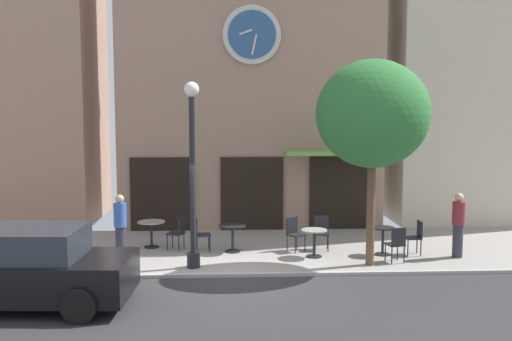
{
  "coord_description": "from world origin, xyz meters",
  "views": [
    {
      "loc": [
        -0.08,
        -13.15,
        3.87
      ],
      "look_at": [
        0.7,
        2.63,
        2.16
      ],
      "focal_mm": 41.52,
      "sensor_mm": 36.0,
      "label": 1
    }
  ],
  "objects_px": {
    "cafe_chair_by_entrance": "(294,231)",
    "cafe_chair_mid_row": "(397,242)",
    "pedestrian_blue": "(120,226)",
    "cafe_chair_outer": "(178,231)",
    "pedestrian_maroon": "(458,224)",
    "cafe_table_near_curb": "(233,233)",
    "cafe_table_rightmost": "(314,238)",
    "parked_car_black": "(20,268)",
    "cafe_chair_near_tree": "(416,235)",
    "cafe_chair_facing_street": "(200,232)",
    "street_lamp": "(193,175)",
    "cafe_table_center": "(383,237)",
    "cafe_table_leftmost": "(151,228)",
    "cafe_chair_facing_wall": "(321,230)",
    "street_tree": "(373,114)"
  },
  "relations": [
    {
      "from": "cafe_chair_by_entrance",
      "to": "cafe_chair_mid_row",
      "type": "height_order",
      "value": "same"
    },
    {
      "from": "cafe_chair_by_entrance",
      "to": "pedestrian_blue",
      "type": "distance_m",
      "value": 4.57
    },
    {
      "from": "cafe_chair_outer",
      "to": "pedestrian_maroon",
      "type": "xyz_separation_m",
      "value": [
        7.25,
        -1.13,
        0.33
      ]
    },
    {
      "from": "cafe_table_near_curb",
      "to": "cafe_chair_outer",
      "type": "xyz_separation_m",
      "value": [
        -1.46,
        0.28,
        0.01
      ]
    },
    {
      "from": "cafe_table_rightmost",
      "to": "cafe_chair_mid_row",
      "type": "height_order",
      "value": "cafe_chair_mid_row"
    },
    {
      "from": "pedestrian_blue",
      "to": "parked_car_black",
      "type": "distance_m",
      "value": 3.7
    },
    {
      "from": "cafe_chair_near_tree",
      "to": "cafe_chair_facing_street",
      "type": "bearing_deg",
      "value": 173.75
    },
    {
      "from": "cafe_chair_by_entrance",
      "to": "cafe_table_rightmost",
      "type": "bearing_deg",
      "value": -57.3
    },
    {
      "from": "cafe_table_near_curb",
      "to": "parked_car_black",
      "type": "bearing_deg",
      "value": -135.27
    },
    {
      "from": "cafe_table_rightmost",
      "to": "pedestrian_maroon",
      "type": "xyz_separation_m",
      "value": [
        3.69,
        -0.21,
        0.37
      ]
    },
    {
      "from": "cafe_table_near_curb",
      "to": "cafe_table_rightmost",
      "type": "bearing_deg",
      "value": -16.78
    },
    {
      "from": "street_lamp",
      "to": "cafe_chair_by_entrance",
      "type": "height_order",
      "value": "street_lamp"
    },
    {
      "from": "cafe_chair_by_entrance",
      "to": "cafe_chair_facing_street",
      "type": "xyz_separation_m",
      "value": [
        -2.53,
        0.04,
        0.0
      ]
    },
    {
      "from": "cafe_table_center",
      "to": "parked_car_black",
      "type": "distance_m",
      "value": 8.86
    },
    {
      "from": "cafe_table_leftmost",
      "to": "cafe_chair_facing_wall",
      "type": "height_order",
      "value": "cafe_chair_facing_wall"
    },
    {
      "from": "cafe_chair_mid_row",
      "to": "street_tree",
      "type": "bearing_deg",
      "value": -168.89
    },
    {
      "from": "cafe_table_rightmost",
      "to": "pedestrian_maroon",
      "type": "bearing_deg",
      "value": -3.3
    },
    {
      "from": "street_lamp",
      "to": "cafe_table_leftmost",
      "type": "xyz_separation_m",
      "value": [
        -1.27,
        2.1,
        -1.73
      ]
    },
    {
      "from": "cafe_table_leftmost",
      "to": "pedestrian_blue",
      "type": "height_order",
      "value": "pedestrian_blue"
    },
    {
      "from": "cafe_table_near_curb",
      "to": "cafe_table_center",
      "type": "distance_m",
      "value": 3.95
    },
    {
      "from": "street_lamp",
      "to": "pedestrian_blue",
      "type": "xyz_separation_m",
      "value": [
        -1.88,
        0.82,
        -1.4
      ]
    },
    {
      "from": "parked_car_black",
      "to": "cafe_table_near_curb",
      "type": "bearing_deg",
      "value": 44.73
    },
    {
      "from": "street_lamp",
      "to": "cafe_table_center",
      "type": "bearing_deg",
      "value": 11.36
    },
    {
      "from": "cafe_table_center",
      "to": "cafe_chair_outer",
      "type": "bearing_deg",
      "value": 171.64
    },
    {
      "from": "cafe_chair_mid_row",
      "to": "cafe_chair_outer",
      "type": "bearing_deg",
      "value": 163.84
    },
    {
      "from": "cafe_table_center",
      "to": "cafe_chair_mid_row",
      "type": "distance_m",
      "value": 0.82
    },
    {
      "from": "cafe_chair_mid_row",
      "to": "pedestrian_blue",
      "type": "distance_m",
      "value": 6.93
    },
    {
      "from": "street_lamp",
      "to": "cafe_chair_facing_wall",
      "type": "bearing_deg",
      "value": 26.3
    },
    {
      "from": "street_tree",
      "to": "street_lamp",
      "type": "bearing_deg",
      "value": -179.5
    },
    {
      "from": "cafe_table_leftmost",
      "to": "cafe_chair_near_tree",
      "type": "bearing_deg",
      "value": -9.18
    },
    {
      "from": "cafe_chair_outer",
      "to": "pedestrian_maroon",
      "type": "bearing_deg",
      "value": -8.86
    },
    {
      "from": "cafe_table_center",
      "to": "cafe_table_leftmost",
      "type": "bearing_deg",
      "value": 169.71
    },
    {
      "from": "cafe_chair_facing_wall",
      "to": "pedestrian_blue",
      "type": "height_order",
      "value": "pedestrian_blue"
    },
    {
      "from": "cafe_table_rightmost",
      "to": "parked_car_black",
      "type": "bearing_deg",
      "value": -150.84
    },
    {
      "from": "cafe_table_center",
      "to": "cafe_chair_facing_street",
      "type": "relative_size",
      "value": 0.82
    },
    {
      "from": "cafe_table_rightmost",
      "to": "street_tree",
      "type": "bearing_deg",
      "value": -33.09
    },
    {
      "from": "street_tree",
      "to": "cafe_chair_mid_row",
      "type": "relative_size",
      "value": 5.55
    },
    {
      "from": "street_lamp",
      "to": "cafe_table_near_curb",
      "type": "bearing_deg",
      "value": 57.16
    },
    {
      "from": "cafe_chair_by_entrance",
      "to": "cafe_chair_facing_wall",
      "type": "height_order",
      "value": "same"
    },
    {
      "from": "street_lamp",
      "to": "cafe_table_near_curb",
      "type": "height_order",
      "value": "street_lamp"
    },
    {
      "from": "cafe_chair_by_entrance",
      "to": "pedestrian_maroon",
      "type": "relative_size",
      "value": 0.54
    },
    {
      "from": "parked_car_black",
      "to": "cafe_chair_facing_street",
      "type": "bearing_deg",
      "value": 52.09
    },
    {
      "from": "street_tree",
      "to": "cafe_chair_by_entrance",
      "type": "xyz_separation_m",
      "value": [
        -1.7,
        1.51,
        -3.15
      ]
    },
    {
      "from": "cafe_chair_near_tree",
      "to": "pedestrian_blue",
      "type": "distance_m",
      "value": 7.64
    },
    {
      "from": "cafe_table_center",
      "to": "cafe_chair_outer",
      "type": "height_order",
      "value": "cafe_chair_outer"
    },
    {
      "from": "cafe_table_center",
      "to": "parked_car_black",
      "type": "relative_size",
      "value": 0.17
    },
    {
      "from": "pedestrian_maroon",
      "to": "pedestrian_blue",
      "type": "height_order",
      "value": "same"
    },
    {
      "from": "cafe_chair_mid_row",
      "to": "pedestrian_blue",
      "type": "height_order",
      "value": "pedestrian_blue"
    },
    {
      "from": "cafe_chair_by_entrance",
      "to": "cafe_chair_outer",
      "type": "distance_m",
      "value": 3.13
    },
    {
      "from": "street_tree",
      "to": "cafe_chair_mid_row",
      "type": "xyz_separation_m",
      "value": [
        0.7,
        0.14,
        -3.15
      ]
    }
  ]
}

